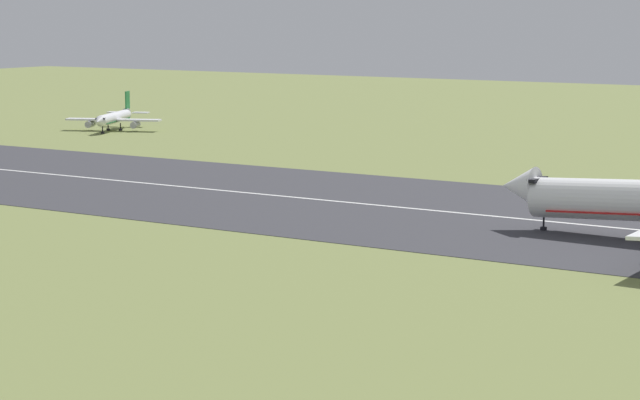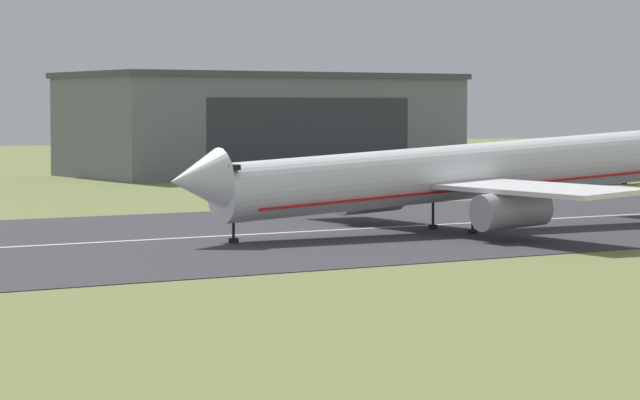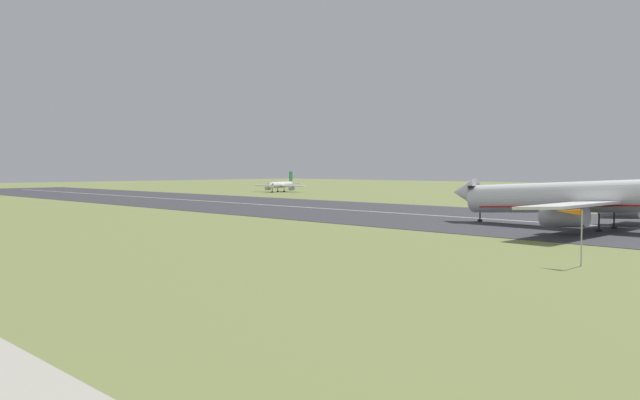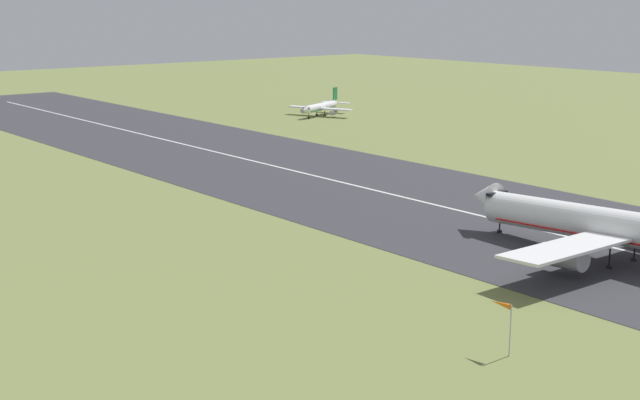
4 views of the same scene
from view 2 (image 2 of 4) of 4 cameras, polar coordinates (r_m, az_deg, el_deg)
ground_plane at (r=65.39m, az=2.38°, el=-6.27°), size 707.80×707.80×0.00m
hangar_building at (r=247.02m, az=-2.20°, el=2.88°), size 61.97×31.26×16.47m
airplane_landing at (r=135.10m, az=5.30°, el=0.97°), size 58.00×44.11×16.09m
airplane_parked_centre at (r=220.07m, az=11.11°, el=1.22°), size 21.46×25.29×7.73m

